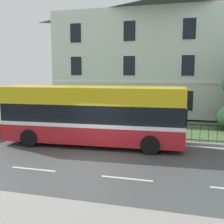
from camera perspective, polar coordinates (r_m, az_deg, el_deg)
name	(u,v)px	position (r m, az deg, el deg)	size (l,w,h in m)	color
ground_plane	(101,152)	(14.27, -2.26, -8.26)	(60.00, 56.00, 0.18)	#424646
georgian_townhouse	(163,54)	(28.71, 10.48, 11.63)	(19.59, 10.50, 11.27)	silver
iron_verge_railing	(144,130)	(16.67, 6.55, -3.63)	(16.47, 0.04, 0.97)	black
single_decker_bus	(93,115)	(15.30, -3.92, -0.56)	(10.01, 2.92, 3.24)	#AF1B23
litter_bin	(65,123)	(18.60, -9.63, -2.33)	(0.47, 0.47, 1.08)	#23472D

